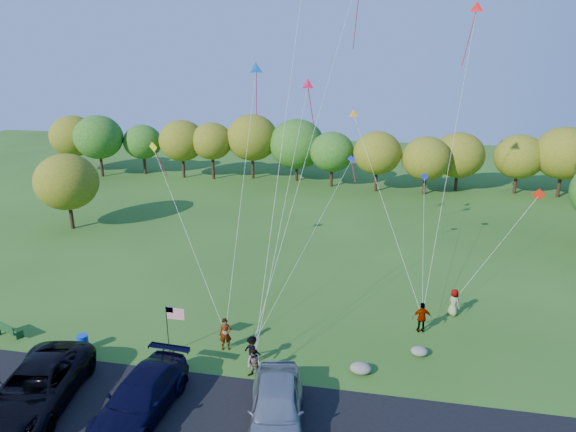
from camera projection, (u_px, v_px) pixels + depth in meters
The scene contains 17 objects.
ground at pixel (257, 369), 26.60m from camera, with size 140.00×140.00×0.00m, color #2B5017.
asphalt_lane at pixel (235, 420), 22.86m from camera, with size 44.00×6.00×0.06m, color black.
treeline at pixel (338, 151), 58.16m from camera, with size 75.85×27.14×8.33m.
minivan_dark at pixel (36, 387), 23.49m from camera, with size 3.20×6.94×1.93m, color black.
minivan_navy at pixel (141, 397), 22.97m from camera, with size 2.51×6.18×1.79m, color black.
minivan_silver at pixel (276, 407), 22.15m from camera, with size 2.35×5.85×1.99m, color #999EA3.
flyer_a at pixel (225, 334), 28.03m from camera, with size 0.68×0.45×1.87m, color #4C4C59.
flyer_b at pixel (254, 364), 25.58m from camera, with size 0.80×0.63×1.65m, color #4C4C59.
flyer_c at pixel (252, 350), 26.85m from camera, with size 1.01×0.58×1.56m, color #4C4C59.
flyer_d at pixel (422, 317), 29.78m from camera, with size 1.09×0.46×1.87m, color #4C4C59.
flyer_e at pixel (454, 302), 31.70m from camera, with size 0.84×0.55×1.73m, color #4C4C59.
park_bench at pixel (6, 330), 29.27m from camera, with size 1.71×0.90×0.98m.
trash_barrel at pixel (83, 343), 28.12m from camera, with size 0.60×0.60×0.90m, color #0C38B9.
flag_assembly at pixel (172, 318), 27.30m from camera, with size 1.04×0.68×2.82m.
boulder_near at pixel (361, 368), 26.17m from camera, with size 1.10×0.86×0.55m, color gray.
boulder_far at pixel (419, 351), 27.71m from camera, with size 0.91×0.76×0.47m, color slate.
kites_aloft at pixel (348, 27), 33.89m from camera, with size 25.22×8.83×18.00m.
Camera 1 is at (5.86, -22.09, 15.82)m, focal length 32.00 mm.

